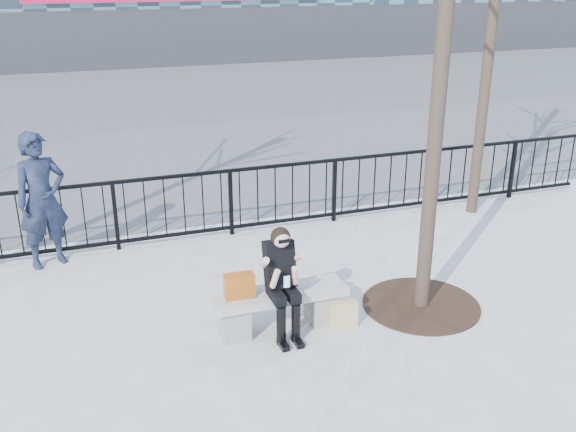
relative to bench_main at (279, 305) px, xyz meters
name	(u,v)px	position (x,y,z in m)	size (l,w,h in m)	color
ground	(279,327)	(0.00, 0.00, -0.30)	(120.00, 120.00, 0.00)	#9A9A95
street_surface	(133,100)	(0.00, 15.00, -0.30)	(60.00, 23.00, 0.01)	#474747
railing	(219,204)	(0.00, 3.00, 0.25)	(14.00, 0.06, 1.10)	black
tree_grate	(421,305)	(1.90, -0.10, -0.29)	(1.50, 1.50, 0.02)	black
bench_main	(279,305)	(0.00, 0.00, 0.00)	(1.65, 0.46, 0.49)	slate
seated_woman	(283,283)	(0.00, -0.16, 0.37)	(0.50, 0.64, 1.34)	black
handbag	(239,286)	(-0.47, 0.02, 0.33)	(0.35, 0.16, 0.29)	#A04913
shopping_bag	(343,315)	(0.73, -0.25, -0.13)	(0.35, 0.13, 0.33)	beige
standing_man	(42,200)	(-2.59, 2.80, 0.69)	(0.72, 0.47, 1.98)	black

